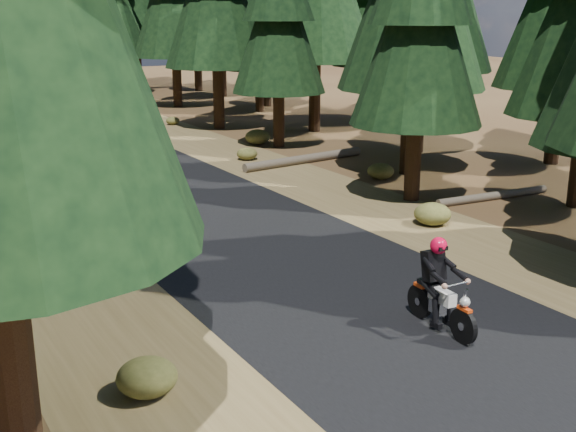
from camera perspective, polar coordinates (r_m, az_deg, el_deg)
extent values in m
plane|color=#452D18|center=(15.07, 2.91, -5.38)|extent=(120.00, 120.00, 0.00)
cube|color=black|center=(19.20, -5.32, -0.67)|extent=(6.00, 100.00, 0.01)
cube|color=brown|center=(17.84, -18.79, -2.79)|extent=(3.20, 100.00, 0.01)
cube|color=brown|center=(21.49, 5.83, 1.10)|extent=(3.20, 100.00, 0.01)
cylinder|color=black|center=(21.52, 9.98, 7.11)|extent=(0.48, 0.48, 4.52)
cone|color=black|center=(21.28, 10.35, 14.64)|extent=(3.84, 3.84, 5.65)
cylinder|color=black|center=(25.07, 9.64, 9.87)|extent=(0.53, 0.53, 5.84)
cylinder|color=black|center=(29.17, 10.39, 11.25)|extent=(0.56, 0.56, 6.43)
cylinder|color=black|center=(29.86, -0.74, 9.75)|extent=(0.48, 0.48, 4.51)
cone|color=black|center=(29.69, -0.76, 15.16)|extent=(3.83, 3.83, 5.64)
cylinder|color=black|center=(33.92, 2.15, 12.14)|extent=(0.56, 0.56, 6.47)
cylinder|color=black|center=(34.79, -5.56, 11.64)|extent=(0.53, 0.53, 5.83)
cylinder|color=black|center=(40.83, -2.28, 11.47)|extent=(0.48, 0.48, 4.61)
cone|color=black|center=(40.70, -2.32, 15.52)|extent=(3.92, 3.92, 5.77)
cylinder|color=black|center=(43.30, -8.83, 12.32)|extent=(0.53, 0.53, 5.76)
cylinder|color=black|center=(48.54, -5.25, 12.74)|extent=(0.53, 0.53, 5.66)
cylinder|color=black|center=(28.18, 20.58, 9.50)|extent=(0.52, 0.52, 5.60)
cylinder|color=black|center=(43.11, -1.71, 12.64)|extent=(0.54, 0.54, 6.00)
cylinder|color=black|center=(37.52, 7.09, 11.73)|extent=(0.52, 0.52, 5.60)
cylinder|color=black|center=(50.94, -13.99, 12.69)|extent=(0.54, 0.54, 6.00)
cylinder|color=black|center=(54.71, -11.87, 13.22)|extent=(0.56, 0.56, 6.40)
cylinder|color=black|center=(55.99, -18.86, 12.78)|extent=(0.56, 0.56, 6.40)
cylinder|color=black|center=(52.08, -7.18, 13.09)|extent=(0.54, 0.54, 6.00)
cylinder|color=#4C4233|center=(26.86, 1.31, 4.52)|extent=(5.36, 0.95, 0.32)
cylinder|color=#4C4233|center=(22.49, 15.91, 1.55)|extent=(4.09, 0.55, 0.24)
ellipsoid|color=#474C1E|center=(36.56, -9.09, 7.44)|extent=(0.67, 0.67, 0.40)
ellipsoid|color=#474C1E|center=(11.07, -11.08, -12.39)|extent=(0.91, 0.91, 0.54)
ellipsoid|color=#474C1E|center=(24.49, 7.33, 3.54)|extent=(0.90, 0.90, 0.54)
ellipsoid|color=#474C1E|center=(19.43, 11.34, 0.16)|extent=(0.98, 0.98, 0.59)
ellipsoid|color=#474C1E|center=(27.51, -3.25, 4.93)|extent=(0.78, 0.78, 0.47)
ellipsoid|color=#474C1E|center=(30.73, -2.41, 6.26)|extent=(1.06, 1.06, 0.63)
cube|color=black|center=(12.83, 12.17, -4.18)|extent=(0.39, 0.25, 0.54)
sphere|color=red|center=(12.70, 12.27, -2.50)|extent=(0.32, 0.32, 0.30)
cube|color=black|center=(20.40, -11.45, 3.23)|extent=(0.38, 0.26, 0.52)
sphere|color=black|center=(20.32, -11.51, 4.29)|extent=(0.32, 0.32, 0.29)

